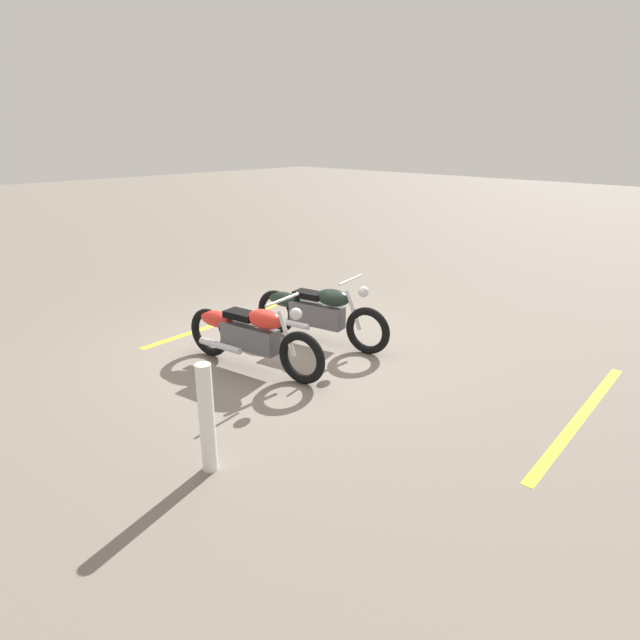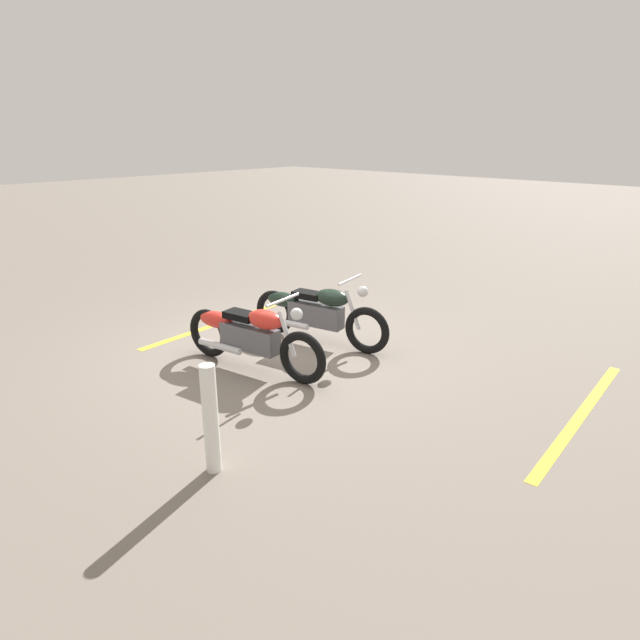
# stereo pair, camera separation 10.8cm
# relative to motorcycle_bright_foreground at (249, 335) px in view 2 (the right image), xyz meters

# --- Properties ---
(ground_plane) EXTENTS (60.00, 60.00, 0.00)m
(ground_plane) POSITION_rel_motorcycle_bright_foreground_xyz_m (-0.21, 0.64, -0.46)
(ground_plane) COLOR slate
(motorcycle_bright_foreground) EXTENTS (2.22, 0.70, 1.04)m
(motorcycle_bright_foreground) POSITION_rel_motorcycle_bright_foreground_xyz_m (0.00, 0.00, 0.00)
(motorcycle_bright_foreground) COLOR black
(motorcycle_bright_foreground) RESTS_ON ground
(motorcycle_dark_foreground) EXTENTS (2.21, 0.74, 1.04)m
(motorcycle_dark_foreground) POSITION_rel_motorcycle_bright_foreground_xyz_m (-0.02, 1.26, 0.00)
(motorcycle_dark_foreground) COLOR black
(motorcycle_dark_foreground) RESTS_ON ground
(bollard_post) EXTENTS (0.14, 0.14, 1.04)m
(bollard_post) POSITION_rel_motorcycle_bright_foreground_xyz_m (1.51, -1.72, 0.06)
(bollard_post) COLOR white
(bollard_post) RESTS_ON ground
(parking_stripe_near) EXTENTS (0.33, 3.20, 0.01)m
(parking_stripe_near) POSITION_rel_motorcycle_bright_foreground_xyz_m (-1.72, 0.92, -0.46)
(parking_stripe_near) COLOR yellow
(parking_stripe_near) RESTS_ON ground
(parking_stripe_mid) EXTENTS (0.33, 3.20, 0.01)m
(parking_stripe_mid) POSITION_rel_motorcycle_bright_foreground_xyz_m (3.62, 1.63, -0.46)
(parking_stripe_mid) COLOR yellow
(parking_stripe_mid) RESTS_ON ground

